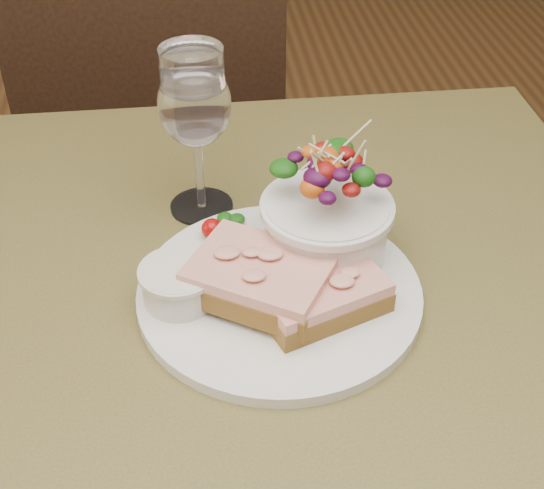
{
  "coord_description": "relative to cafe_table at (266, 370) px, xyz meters",
  "views": [
    {
      "loc": [
        -0.06,
        -0.53,
        1.24
      ],
      "look_at": [
        0.01,
        0.01,
        0.81
      ],
      "focal_mm": 50.0,
      "sensor_mm": 36.0,
      "label": 1
    }
  ],
  "objects": [
    {
      "name": "wine_glass",
      "position": [
        -0.05,
        0.16,
        0.22
      ],
      "size": [
        0.08,
        0.08,
        0.18
      ],
      "color": "white",
      "rests_on": "cafe_table"
    },
    {
      "name": "chair_far",
      "position": [
        -0.12,
        0.71,
        -0.36
      ],
      "size": [
        0.43,
        0.43,
        0.9
      ],
      "rotation": [
        0.0,
        0.0,
        3.12
      ],
      "color": "black",
      "rests_on": "ground"
    },
    {
      "name": "garnish",
      "position": [
        -0.04,
        0.09,
        0.12
      ],
      "size": [
        0.05,
        0.04,
        0.02
      ],
      "color": "#0B3A0A",
      "rests_on": "dinner_plate"
    },
    {
      "name": "dinner_plate",
      "position": [
        0.01,
        0.0,
        0.11
      ],
      "size": [
        0.27,
        0.27,
        0.01
      ],
      "primitive_type": "cylinder",
      "color": "silver",
      "rests_on": "cafe_table"
    },
    {
      "name": "ramekin",
      "position": [
        -0.08,
        -0.0,
        0.13
      ],
      "size": [
        0.07,
        0.07,
        0.04
      ],
      "color": "silver",
      "rests_on": "dinner_plate"
    },
    {
      "name": "cafe_table",
      "position": [
        0.0,
        0.0,
        0.0
      ],
      "size": [
        0.8,
        0.8,
        0.75
      ],
      "color": "#49411F",
      "rests_on": "ground"
    },
    {
      "name": "sandwich_front",
      "position": [
        0.05,
        -0.02,
        0.13
      ],
      "size": [
        0.14,
        0.12,
        0.03
      ],
      "rotation": [
        0.0,
        0.0,
        0.37
      ],
      "color": "#533716",
      "rests_on": "dinner_plate"
    },
    {
      "name": "sandwich_back",
      "position": [
        -0.01,
        -0.01,
        0.14
      ],
      "size": [
        0.16,
        0.15,
        0.03
      ],
      "rotation": [
        0.0,
        0.0,
        -0.55
      ],
      "color": "#533716",
      "rests_on": "dinner_plate"
    },
    {
      "name": "salad_bowl",
      "position": [
        0.07,
        0.05,
        0.17
      ],
      "size": [
        0.12,
        0.12,
        0.13
      ],
      "color": "silver",
      "rests_on": "dinner_plate"
    }
  ]
}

